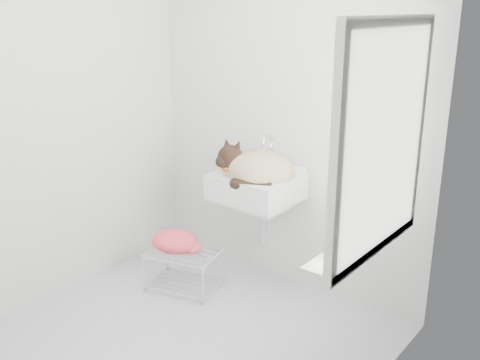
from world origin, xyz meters
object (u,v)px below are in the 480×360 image
Objects in this scene: cat at (256,169)px; wire_rack at (184,269)px; bottle_c at (374,230)px; bottle_a at (335,257)px; sink at (256,174)px; bottle_b at (351,246)px.

wire_rack is at bearing -154.30° from cat.
bottle_a is at bearing -90.00° from bottle_c.
sink is 1.12m from bottle_c.
cat is 1.10m from bottle_c.
bottle_a is at bearing -90.00° from bottle_b.
bottle_c is at bearing 90.00° from bottle_b.
bottle_a is (1.04, -0.80, 0.00)m from sink.
bottle_c reaches higher than wire_rack.
sink is at bearing 148.47° from bottle_b.
bottle_b reaches higher than bottle_c.
wire_rack is 1.60m from bottle_c.
bottle_a is at bearing -49.45° from cat.
cat reaches higher than bottle_a.
cat reaches higher than bottle_b.
bottle_a reaches higher than bottle_b.
bottle_c is (1.04, -0.40, 0.00)m from sink.
sink is 2.45× the size of bottle_a.
bottle_a reaches higher than bottle_c.
bottle_a is 0.15m from bottle_b.
bottle_a is at bearing -37.30° from sink.
wire_rack is 2.80× the size of bottle_c.
cat is at bearing -60.43° from sink.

